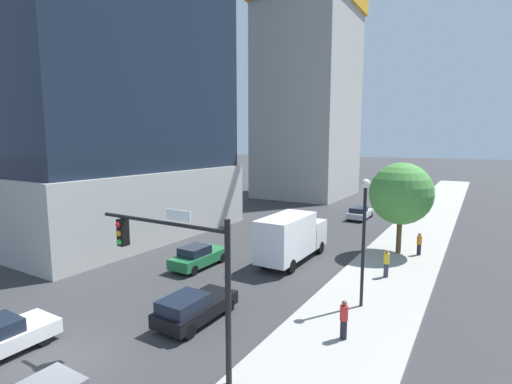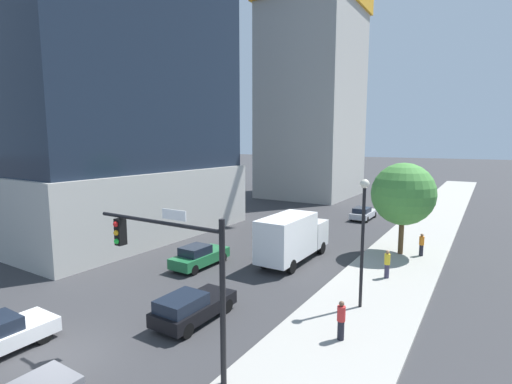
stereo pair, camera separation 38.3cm
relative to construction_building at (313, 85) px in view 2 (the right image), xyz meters
The scene contains 14 objects.
ground_plane 50.03m from the construction_building, 77.78° to the right, with size 400.00×400.00×0.00m, color #333335.
sidewalk 36.07m from the construction_building, 54.60° to the right, with size 5.33×120.00×0.15m, color #9E9B93.
construction_building is the anchor object (origin of this frame).
traffic_light_pole 47.96m from the construction_building, 72.30° to the right, with size 6.02×0.48×5.77m.
street_lamp 42.04m from the construction_building, 62.71° to the right, with size 0.44×0.44×6.35m.
street_tree 33.44m from the construction_building, 54.17° to the right, with size 4.48×4.48×6.63m.
car_green 39.16m from the construction_building, 77.99° to the right, with size 1.72×4.35×1.50m.
car_blue 28.61m from the construction_building, 71.74° to the right, with size 1.80×4.13×1.38m.
car_black 45.74m from the construction_building, 73.45° to the right, with size 1.82×4.21×1.44m.
car_silver 24.43m from the construction_building, 48.67° to the right, with size 1.78×4.51×1.36m.
box_truck 36.33m from the construction_building, 68.39° to the right, with size 2.27×7.25×3.35m.
pedestrian_yellow_shirt 39.29m from the construction_building, 58.99° to the right, with size 0.34×0.34×1.70m.
pedestrian_red_shirt 46.17m from the construction_building, 64.56° to the right, with size 0.34×0.34×1.66m.
pedestrian_orange_shirt 35.48m from the construction_building, 51.95° to the right, with size 0.34×0.34×1.63m.
Camera 2 is at (13.44, -7.34, 8.26)m, focal length 26.40 mm.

